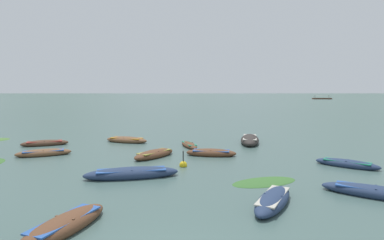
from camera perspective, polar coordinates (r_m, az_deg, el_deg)
The scene contains 19 objects.
ground_plane at distance 1506.44m, azimuth 0.15°, elevation 5.04°, with size 6000.00×6000.00×0.00m, color #425B56.
mountain_1 at distance 2524.01m, azimuth -24.95°, elevation 11.50°, with size 1477.51×1477.51×604.80m, color slate.
mountain_2 at distance 2336.55m, azimuth 1.85°, elevation 7.50°, with size 803.82×803.82×196.49m, color slate.
mountain_3 at distance 2530.36m, azimuth 27.59°, elevation 10.44°, with size 1615.17×1615.17×522.41m, color slate.
rowboat_0 at distance 12.12m, azimuth 14.95°, elevation -14.20°, with size 2.51×3.51×0.58m.
rowboat_1 at distance 15.55m, azimuth -10.95°, elevation -9.70°, with size 4.73×2.11×0.64m.
rowboat_2 at distance 22.60m, azimuth -25.62°, elevation -5.52°, with size 3.56×2.27×0.54m.
rowboat_3 at distance 26.28m, azimuth -11.86°, elevation -3.64°, with size 3.93×2.42×0.59m.
rowboat_4 at distance 25.66m, azimuth 10.84°, elevation -3.67°, with size 2.28×4.73×0.83m.
rowboat_5 at distance 23.56m, azimuth -0.35°, elevation -4.66°, with size 1.67×3.15×0.43m.
rowboat_6 at distance 20.04m, azimuth -6.83°, elevation -6.31°, with size 2.91×3.44×0.60m.
rowboat_7 at distance 20.38m, azimuth 3.74°, elevation -6.11°, with size 3.43×1.58×0.57m.
rowboat_9 at distance 10.50m, azimuth -22.30°, elevation -17.51°, with size 2.17×3.51×0.59m.
rowboat_10 at distance 14.61m, azimuth 31.07°, elevation -11.45°, with size 3.97×2.99×0.55m.
rowboat_11 at distance 26.79m, azimuth -25.45°, elevation -3.90°, with size 3.60×2.23×0.54m.
rowboat_13 at distance 19.46m, azimuth 26.95°, elevation -7.27°, with size 3.24×2.78×0.51m.
ferry_0 at distance 196.80m, azimuth 23.11°, elevation 3.70°, with size 11.15×6.38×2.54m.
mooring_buoy at distance 17.44m, azimuth -1.47°, elevation -8.30°, with size 0.44×0.44×1.03m.
weed_patch_2 at distance 14.94m, azimuth 13.44°, elevation -11.16°, with size 3.31×1.52×0.14m, color #38662D.
Camera 1 is at (0.52, -6.43, 4.17)m, focal length 28.77 mm.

